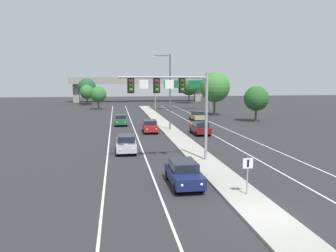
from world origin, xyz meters
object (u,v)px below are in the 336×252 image
tree_far_right_a (189,87)px  tree_far_left_b (87,92)px  tree_far_left_c (87,87)px  car_oncoming_navy (184,173)px  tree_far_left_a (98,94)px  street_lamp_median (168,87)px  car_oncoming_green (121,120)px  highway_sign_gantry (183,83)px  tree_far_right_b (215,87)px  overhead_signal_mast (176,96)px  car_receding_darkred (200,128)px  car_oncoming_red (150,126)px  median_sign_post (248,170)px  car_receding_tan (197,116)px  tree_far_right_c (256,99)px  car_oncoming_silver (126,143)px

tree_far_right_a → tree_far_left_b: bearing=-172.3°
tree_far_right_a → tree_far_left_c: bearing=176.5°
car_oncoming_navy → tree_far_left_c: bearing=98.8°
tree_far_left_a → car_oncoming_navy: bearing=-82.2°
street_lamp_median → car_oncoming_green: bearing=133.5°
tree_far_left_b → tree_far_right_a: bearing=7.7°
highway_sign_gantry → tree_far_right_b: tree_far_right_b is taller
car_oncoming_navy → tree_far_left_a: bearing=97.8°
overhead_signal_mast → car_receding_darkred: overhead_signal_mast is taller
car_oncoming_navy → tree_far_right_b: bearing=71.0°
car_oncoming_red → tree_far_right_b: 24.76m
median_sign_post → car_receding_tan: (6.08, 37.43, -0.77)m
car_oncoming_navy → tree_far_right_c: 36.79m
overhead_signal_mast → median_sign_post: 10.05m
street_lamp_median → car_receding_tan: street_lamp_median is taller
car_receding_tan → street_lamp_median: bearing=-121.5°
highway_sign_gantry → tree_far_right_a: tree_far_right_a is taller
median_sign_post → car_oncoming_green: bearing=101.3°
overhead_signal_mast → car_oncoming_navy: size_ratio=1.62×
overhead_signal_mast → car_oncoming_green: overhead_signal_mast is taller
car_oncoming_silver → tree_far_left_b: bearing=97.8°
car_oncoming_navy → tree_far_right_b: tree_far_right_b is taller
car_receding_tan → tree_far_right_c: (9.14, -3.01, 2.97)m
car_oncoming_green → tree_far_right_a: size_ratio=0.59×
median_sign_post → tree_far_left_b: size_ratio=0.40×
median_sign_post → tree_far_right_c: tree_far_right_c is taller
highway_sign_gantry → tree_far_right_a: bearing=74.2°
car_oncoming_green → tree_far_left_a: bearing=99.3°
overhead_signal_mast → median_sign_post: (2.62, -8.88, -3.91)m
car_oncoming_red → tree_far_left_a: (-8.34, 36.70, 2.68)m
tree_far_right_c → tree_far_left_a: 38.50m
overhead_signal_mast → tree_far_right_b: 38.88m
car_oncoming_silver → median_sign_post: bearing=-64.5°
street_lamp_median → tree_far_left_c: street_lamp_median is taller
street_lamp_median → highway_sign_gantry: size_ratio=0.75×
overhead_signal_mast → tree_far_left_b: (-12.44, 67.31, -1.87)m
tree_far_left_b → car_receding_tan: bearing=-61.4°
car_receding_darkred → street_lamp_median: bearing=131.4°
median_sign_post → car_oncoming_silver: bearing=115.5°
median_sign_post → tree_far_left_c: bearing=100.7°
car_receding_tan → tree_far_left_a: size_ratio=0.84×
overhead_signal_mast → highway_sign_gantry: bearing=78.0°
tree_far_right_a → median_sign_post: bearing=-99.9°
tree_far_right_b → tree_far_left_a: tree_far_right_b is taller
street_lamp_median → car_oncoming_navy: (-2.74, -24.08, -4.97)m
highway_sign_gantry → street_lamp_median: bearing=-104.7°
car_oncoming_green → highway_sign_gantry: size_ratio=0.34×
overhead_signal_mast → car_receding_tan: size_ratio=1.62×
car_oncoming_green → tree_far_left_c: 49.57m
highway_sign_gantry → tree_far_left_b: (-23.03, 17.37, -2.54)m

